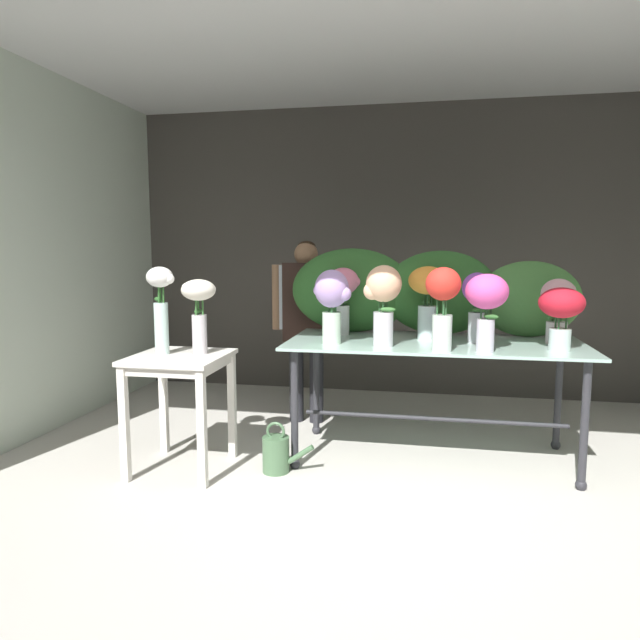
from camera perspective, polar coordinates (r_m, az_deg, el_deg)
name	(u,v)px	position (r m, az deg, el deg)	size (l,w,h in m)	color
ground_plane	(378,449)	(4.38, 5.83, -12.76)	(7.98, 7.98, 0.00)	beige
wall_back	(396,252)	(5.92, 7.61, 6.77)	(5.48, 0.12, 2.91)	#4C4742
wall_left	(40,253)	(5.14, -26.20, 6.04)	(0.12, 3.75, 2.91)	silver
ceiling_slab	(384,30)	(4.37, 6.39, 26.87)	(5.60, 3.75, 0.12)	silver
display_table_glass	(434,358)	(4.07, 11.30, -3.79)	(2.03, 0.94, 0.85)	#A7CEBE
side_table_white	(180,372)	(3.93, -13.84, -5.08)	(0.60, 0.63, 0.79)	silver
florist	(306,312)	(4.82, -1.40, 0.81)	(0.59, 0.24, 1.55)	#232328
foliage_backdrop	(426,293)	(4.37, 10.57, 2.64)	(2.14, 0.27, 0.64)	#2D6028
vase_sunset_anemones	(428,293)	(4.12, 10.72, 2.68)	(0.28, 0.28, 0.52)	silver
vase_peach_roses	(383,297)	(3.76, 6.29, 2.26)	(0.25, 0.23, 0.54)	silver
vase_crimson_stock	(561,310)	(3.90, 22.98, 0.93)	(0.28, 0.28, 0.40)	silver
vase_rosy_hydrangea	(343,290)	(4.24, 2.35, 3.05)	(0.25, 0.23, 0.50)	silver
vase_lilac_tulips	(332,299)	(3.85, 1.20, 2.12)	(0.27, 0.23, 0.50)	silver
vase_violet_carnations	(477,300)	(4.03, 15.40, 1.98)	(0.20, 0.20, 0.48)	silver
vase_blush_ranunculus	(558,305)	(4.18, 22.70, 1.42)	(0.23, 0.23, 0.44)	silver
vase_fuchsia_lilies	(486,300)	(3.69, 16.31, 1.94)	(0.26, 0.26, 0.49)	silver
vase_scarlet_dahlias	(443,301)	(3.65, 12.18, 1.86)	(0.22, 0.22, 0.53)	silver
vase_white_roses_tall	(161,303)	(3.92, -15.64, 1.62)	(0.20, 0.17, 0.58)	silver
vase_cream_lisianthus_tall	(199,305)	(3.87, -12.02, 1.45)	(0.23, 0.23, 0.50)	silver
watering_can	(277,453)	(3.92, -4.36, -13.16)	(0.35, 0.18, 0.34)	#4C704C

